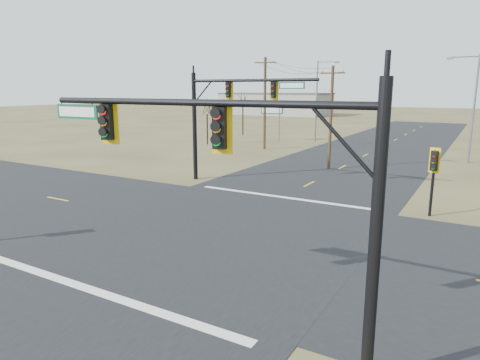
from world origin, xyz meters
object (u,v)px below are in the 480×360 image
at_px(pedestal_signal_ne, 434,166).
at_px(streetlight_a, 472,103).
at_px(mast_arm_far, 226,105).
at_px(utility_pole_near, 331,116).
at_px(highway_sign, 272,112).
at_px(bare_tree_a, 207,107).
at_px(utility_pole_far, 265,102).
at_px(streetlight_c, 318,97).
at_px(mast_arm_near, 229,155).
at_px(bare_tree_b, 243,99).

bearing_deg(pedestal_signal_ne, streetlight_a, 103.11).
relative_size(mast_arm_far, pedestal_signal_ne, 2.60).
distance_m(utility_pole_near, highway_sign, 20.49).
bearing_deg(utility_pole_near, bare_tree_a, 154.79).
bearing_deg(streetlight_a, utility_pole_near, -132.53).
distance_m(utility_pole_near, utility_pole_far, 13.65).
relative_size(utility_pole_near, streetlight_c, 0.84).
bearing_deg(bare_tree_a, streetlight_a, 1.75).
distance_m(mast_arm_near, highway_sign, 45.90).
xyz_separation_m(highway_sign, bare_tree_b, (-7.24, 4.98, 1.44)).
xyz_separation_m(mast_arm_far, bare_tree_b, (-15.70, 29.76, -0.39)).
bearing_deg(mast_arm_far, pedestal_signal_ne, -24.50).
height_order(utility_pole_near, streetlight_a, streetlight_a).
relative_size(pedestal_signal_ne, bare_tree_b, 0.57).
xyz_separation_m(mast_arm_far, utility_pole_far, (-5.89, 17.65, -0.38)).
distance_m(pedestal_signal_ne, highway_sign, 34.75).
bearing_deg(utility_pole_far, bare_tree_b, 128.99).
bearing_deg(streetlight_c, highway_sign, -177.33).
height_order(utility_pole_far, highway_sign, utility_pole_far).
height_order(streetlight_a, bare_tree_b, streetlight_a).
relative_size(utility_pole_near, highway_sign, 1.61).
xyz_separation_m(highway_sign, streetlight_c, (5.50, 2.08, 1.93)).
relative_size(pedestal_signal_ne, bare_tree_a, 0.64).
height_order(streetlight_c, bare_tree_b, streetlight_c).
bearing_deg(utility_pole_near, utility_pole_far, 140.97).
bearing_deg(pedestal_signal_ne, utility_pole_far, 150.79).
bearing_deg(highway_sign, mast_arm_far, -87.64).
xyz_separation_m(highway_sign, streetlight_a, (23.14, -6.06, 1.66)).
relative_size(utility_pole_near, streetlight_a, 0.88).
bearing_deg(streetlight_a, mast_arm_far, -124.64).
bearing_deg(utility_pole_near, mast_arm_far, -117.36).
bearing_deg(pedestal_signal_ne, bare_tree_a, 160.05).
xyz_separation_m(bare_tree_a, bare_tree_b, (-1.75, 11.92, 0.63)).
distance_m(mast_arm_near, utility_pole_near, 26.69).
height_order(highway_sign, bare_tree_a, bare_tree_a).
bearing_deg(streetlight_c, bare_tree_a, -158.68).
bearing_deg(utility_pole_far, mast_arm_far, -71.54).
bearing_deg(utility_pole_far, highway_sign, 109.76).
xyz_separation_m(pedestal_signal_ne, streetlight_c, (-16.93, 28.60, 2.98)).
bearing_deg(bare_tree_a, utility_pole_far, -1.35).
height_order(mast_arm_far, streetlight_a, streetlight_a).
distance_m(mast_arm_far, utility_pole_far, 18.61).
relative_size(mast_arm_near, streetlight_c, 1.01).
relative_size(mast_arm_far, utility_pole_near, 1.13).
bearing_deg(streetlight_a, mast_arm_near, -92.96).
xyz_separation_m(utility_pole_near, highway_sign, (-13.15, 15.71, -0.68)).
bearing_deg(bare_tree_b, streetlight_c, -12.83).
xyz_separation_m(mast_arm_far, pedestal_signal_ne, (13.98, -1.75, -2.88)).
bearing_deg(utility_pole_near, streetlight_a, 43.98).
height_order(utility_pole_far, bare_tree_a, utility_pole_far).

